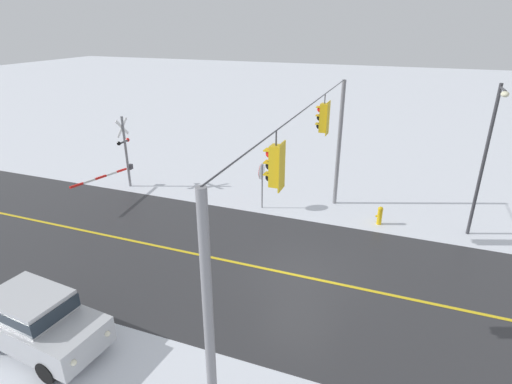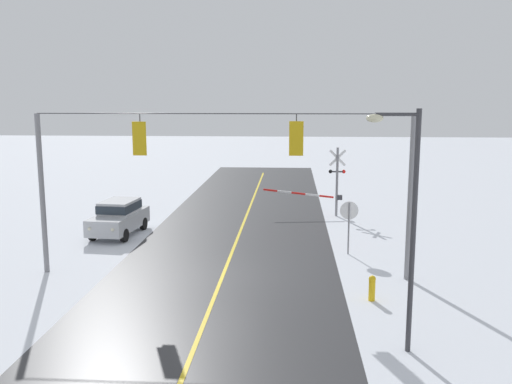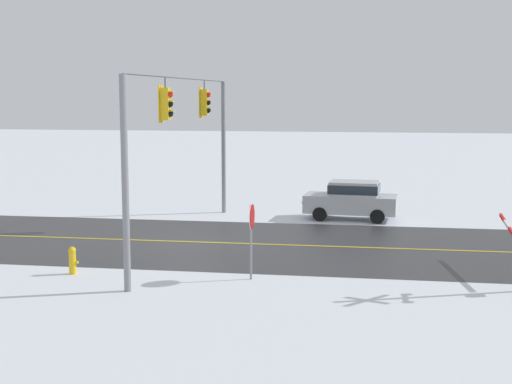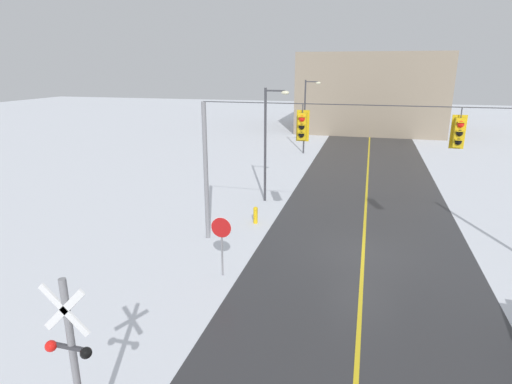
{
  "view_description": "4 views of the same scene",
  "coord_description": "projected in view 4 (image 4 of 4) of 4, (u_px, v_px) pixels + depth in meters",
  "views": [
    {
      "loc": [
        12.4,
        2.99,
        8.68
      ],
      "look_at": [
        -1.66,
        -2.32,
        2.36
      ],
      "focal_mm": 28.62,
      "sensor_mm": 36.0,
      "label": 1
    },
    {
      "loc": [
        -2.62,
        20.37,
        6.73
      ],
      "look_at": [
        -1.08,
        -3.03,
        2.77
      ],
      "focal_mm": 38.7,
      "sensor_mm": 36.0,
      "label": 2
    },
    {
      "loc": [
        -26.36,
        -6.78,
        5.67
      ],
      "look_at": [
        -1.58,
        -2.9,
        2.21
      ],
      "focal_mm": 50.52,
      "sensor_mm": 36.0,
      "label": 3
    },
    {
      "loc": [
        -0.16,
        -16.9,
        7.62
      ],
      "look_at": [
        -3.94,
        -2.83,
        3.26
      ],
      "focal_mm": 29.5,
      "sensor_mm": 36.0,
      "label": 4
    }
  ],
  "objects": [
    {
      "name": "ground_plane",
      "position": [
        363.0,
        254.0,
        17.78
      ],
      "size": [
        160.0,
        160.0,
        0.0
      ],
      "primitive_type": "plane",
      "color": "silver"
    },
    {
      "name": "road_asphalt",
      "position": [
        366.0,
        209.0,
        23.33
      ],
      "size": [
        9.0,
        80.0,
        0.01
      ],
      "primitive_type": "cube",
      "color": "#303033",
      "rests_on": "ground"
    },
    {
      "name": "lane_centre_line",
      "position": [
        366.0,
        209.0,
        23.32
      ],
      "size": [
        0.14,
        72.0,
        0.01
      ],
      "primitive_type": "cube",
      "color": "gold",
      "rests_on": "ground"
    },
    {
      "name": "signal_span",
      "position": [
        372.0,
        161.0,
        16.6
      ],
      "size": [
        14.2,
        0.47,
        6.22
      ],
      "color": "gray",
      "rests_on": "ground"
    },
    {
      "name": "stop_sign",
      "position": [
        221.0,
        233.0,
        15.48
      ],
      "size": [
        0.8,
        0.09,
        2.35
      ],
      "color": "gray",
      "rests_on": "ground"
    },
    {
      "name": "railroad_crossing",
      "position": [
        94.0,
        378.0,
        7.91
      ],
      "size": [
        4.75,
        0.31,
        4.0
      ],
      "color": "gray",
      "rests_on": "ground"
    },
    {
      "name": "streetlamp_near",
      "position": [
        269.0,
        135.0,
        23.72
      ],
      "size": [
        1.39,
        0.28,
        6.5
      ],
      "color": "#38383D",
      "rests_on": "ground"
    },
    {
      "name": "streetlamp_far",
      "position": [
        307.0,
        110.0,
        37.33
      ],
      "size": [
        1.39,
        0.28,
        6.5
      ],
      "color": "#38383D",
      "rests_on": "ground"
    },
    {
      "name": "fire_hydrant",
      "position": [
        255.0,
        214.0,
        21.17
      ],
      "size": [
        0.24,
        0.31,
        0.88
      ],
      "color": "gold",
      "rests_on": "ground"
    },
    {
      "name": "building_distant",
      "position": [
        371.0,
        92.0,
        52.49
      ],
      "size": [
        16.74,
        14.5,
        9.17
      ],
      "primitive_type": "cube",
      "color": "gray",
      "rests_on": "ground"
    }
  ]
}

